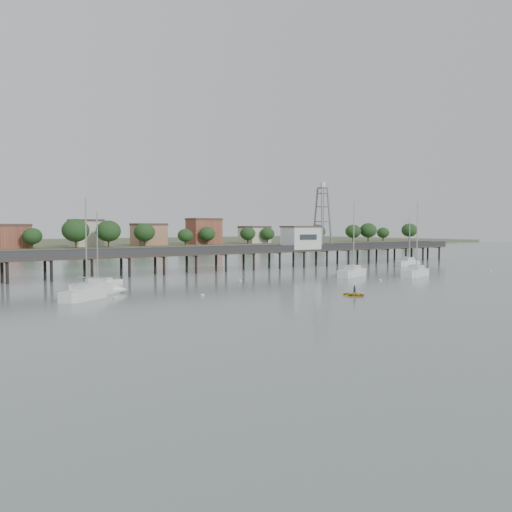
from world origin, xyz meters
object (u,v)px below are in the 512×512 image
Objects in this scene: sailboat_d at (419,272)px; white_tender at (111,282)px; sailboat_e at (411,263)px; yellow_dinghy at (354,296)px; sailboat_b at (103,288)px; pier at (206,253)px; lattice_tower at (322,218)px; sailboat_c at (356,272)px; sailboat_a at (91,293)px.

sailboat_d is 55.81m from white_tender.
white_tender is at bearing -179.24° from sailboat_e.
yellow_dinghy is (-51.91, -32.69, -0.65)m from sailboat_e.
sailboat_e reaches higher than white_tender.
sailboat_d is at bearing 6.19° from yellow_dinghy.
yellow_dinghy is at bearing -8.20° from sailboat_b.
sailboat_b reaches higher than pier.
sailboat_b is 58.49m from sailboat_d.
lattice_tower is (31.50, 0.00, 7.31)m from pier.
sailboat_c reaches higher than sailboat_e.
pier is 12.49× the size of sailboat_e.
sailboat_a is 82.61m from sailboat_e.
sailboat_c reaches higher than pier.
sailboat_e is (29.66, 11.20, 0.01)m from sailboat_c.
sailboat_a is 51.72m from sailboat_c.
sailboat_e is at bearing -17.69° from white_tender.
sailboat_a is at bearing 161.01° from sailboat_d.
lattice_tower reaches higher than sailboat_a.
lattice_tower is 32.97m from sailboat_d.
sailboat_e is at bearing 25.74° from sailboat_d.
sailboat_c is at bearing 129.11° from sailboat_d.
sailboat_a is at bearing -140.36° from pier.
pier is 30.27m from sailboat_c.
sailboat_e is at bearing -24.02° from sailboat_a.
white_tender is at bearing 25.79° from sailboat_a.
sailboat_b is 0.81× the size of sailboat_c.
lattice_tower is 71.82m from sailboat_a.
sailboat_c is (-9.70, 6.72, -0.00)m from sailboat_d.
yellow_dinghy is (-4.46, -45.78, -3.79)m from pier.
sailboat_c is at bearing -119.45° from lattice_tower.
sailboat_e reaches higher than yellow_dinghy.
white_tender is (4.97, 9.74, -0.23)m from sailboat_b.
lattice_tower is at bearing 40.66° from sailboat_c.
pier is 10.38× the size of sailboat_d.
white_tender is (-43.30, 10.77, -0.22)m from sailboat_c.
lattice_tower is at bearing 141.05° from sailboat_e.
sailboat_b is at bearing -142.66° from pier.
sailboat_a reaches higher than pier.
sailboat_e is (47.44, -13.08, -3.15)m from pier.
sailboat_b is at bearing -159.43° from lattice_tower.
lattice_tower is 29.79m from sailboat_c.
sailboat_c is 30.94m from yellow_dinghy.
sailboat_d is at bearing -97.37° from lattice_tower.
sailboat_b is 34.42m from yellow_dinghy.
sailboat_e is at bearing 0.81° from sailboat_c.
yellow_dinghy is (21.05, -32.26, -0.42)m from white_tender.
sailboat_c is (48.27, -1.03, -0.01)m from sailboat_b.
white_tender is at bearing -166.66° from lattice_tower.
sailboat_a reaches higher than white_tender.
pier is at bearing 65.82° from yellow_dinghy.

